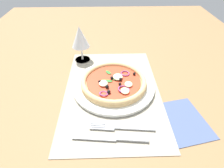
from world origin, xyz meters
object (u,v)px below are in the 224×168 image
Objects in this scene: knife at (109,138)px; wine_glass at (80,37)px; pizza at (114,82)px; napkin at (180,121)px; plate at (114,85)px; fork at (119,127)px.

wine_glass is at bearing -68.94° from knife.
pizza reaches higher than knife.
plate is at bearing 49.95° from napkin.
wine_glass is at bearing 34.13° from plate.
plate is 17.82cm from fork.
plate is at bearing -145.87° from wine_glass.
napkin is at bearing -167.75° from fork.
plate is at bearing -89.23° from knife.
plate is 24.39cm from napkin.
pizza is at bearing -82.39° from fork.
plate reaches higher than knife.
knife reaches higher than napkin.
knife is 1.26× the size of napkin.
napkin is (-34.37, -31.33, -10.18)cm from wine_glass.
pizza is 1.26× the size of fork.
plate is 1.63cm from pizza.
pizza is at bearing -145.87° from wine_glass.
plate is 1.91× the size of wine_glass.
plate reaches higher than napkin.
napkin is (5.33, -20.54, -0.47)cm from knife.
pizza reaches higher than plate.
wine_glass is 47.60cm from napkin.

